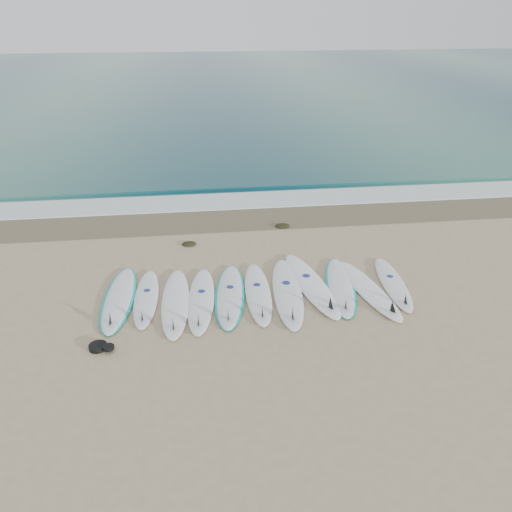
{
  "coord_description": "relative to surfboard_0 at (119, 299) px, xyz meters",
  "views": [
    {
      "loc": [
        -1.16,
        -8.9,
        5.42
      ],
      "look_at": [
        0.07,
        0.95,
        0.4
      ],
      "focal_mm": 35.0,
      "sensor_mm": 36.0,
      "label": 1
    }
  ],
  "objects": [
    {
      "name": "surfboard_1",
      "position": [
        0.55,
        -0.05,
        0.0
      ],
      "size": [
        0.51,
        2.33,
        0.3
      ],
      "rotation": [
        0.0,
        0.0,
        -0.01
      ],
      "color": "white",
      "rests_on": "ground"
    },
    {
      "name": "wave_crest",
      "position": [
        2.87,
        6.96,
        0.0
      ],
      "size": [
        120.0,
        1.0,
        0.1
      ],
      "primitive_type": "cube",
      "color": "#1E5453",
      "rests_on": "ground"
    },
    {
      "name": "foam_band",
      "position": [
        2.87,
        5.46,
        -0.03
      ],
      "size": [
        120.0,
        1.4,
        0.04
      ],
      "primitive_type": "cube",
      "color": "silver",
      "rests_on": "ground"
    },
    {
      "name": "surfboard_4",
      "position": [
        2.26,
        -0.14,
        -0.0
      ],
      "size": [
        0.9,
        2.63,
        0.33
      ],
      "rotation": [
        0.0,
        0.0,
        -0.11
      ],
      "color": "silver",
      "rests_on": "ground"
    },
    {
      "name": "surfboard_8",
      "position": [
        4.64,
        -0.06,
        -0.0
      ],
      "size": [
        1.04,
        2.63,
        0.32
      ],
      "rotation": [
        0.0,
        0.0,
        -0.17
      ],
      "color": "white",
      "rests_on": "ground"
    },
    {
      "name": "surfboard_5",
      "position": [
        2.86,
        -0.15,
        0.01
      ],
      "size": [
        0.63,
        2.57,
        0.33
      ],
      "rotation": [
        0.0,
        0.0,
        -0.04
      ],
      "color": "white",
      "rests_on": "ground"
    },
    {
      "name": "surfboard_2",
      "position": [
        1.15,
        -0.31,
        0.01
      ],
      "size": [
        0.6,
        2.69,
        0.34
      ],
      "rotation": [
        0.0,
        0.0,
        -0.02
      ],
      "color": "white",
      "rests_on": "ground"
    },
    {
      "name": "seaweed_far",
      "position": [
        3.97,
        3.34,
        -0.01
      ],
      "size": [
        0.4,
        0.31,
        0.08
      ],
      "primitive_type": "ellipsoid",
      "color": "black",
      "rests_on": "ground"
    },
    {
      "name": "ground",
      "position": [
        2.87,
        -0.04,
        -0.05
      ],
      "size": [
        120.0,
        120.0,
        0.0
      ],
      "primitive_type": "plane",
      "color": "tan"
    },
    {
      "name": "surfboard_3",
      "position": [
        1.67,
        -0.27,
        0.01
      ],
      "size": [
        0.73,
        2.61,
        0.33
      ],
      "rotation": [
        0.0,
        0.0,
        -0.07
      ],
      "color": "white",
      "rests_on": "ground"
    },
    {
      "name": "leash_coil",
      "position": [
        -0.13,
        -1.57,
        -0.0
      ],
      "size": [
        0.46,
        0.36,
        0.11
      ],
      "color": "black",
      "rests_on": "ground"
    },
    {
      "name": "surfboard_10",
      "position": [
        5.8,
        -0.11,
        0.0
      ],
      "size": [
        0.71,
        2.41,
        0.3
      ],
      "rotation": [
        0.0,
        0.0,
        -0.09
      ],
      "color": "white",
      "rests_on": "ground"
    },
    {
      "name": "wet_sand_band",
      "position": [
        2.87,
        4.06,
        -0.04
      ],
      "size": [
        120.0,
        1.8,
        0.01
      ],
      "primitive_type": "cube",
      "color": "brown",
      "rests_on": "ground"
    },
    {
      "name": "ocean",
      "position": [
        2.87,
        32.46,
        -0.03
      ],
      "size": [
        120.0,
        55.0,
        0.03
      ],
      "primitive_type": "cube",
      "color": "#1E5453",
      "rests_on": "ground"
    },
    {
      "name": "seaweed_near",
      "position": [
        1.44,
        2.52,
        -0.01
      ],
      "size": [
        0.36,
        0.28,
        0.07
      ],
      "primitive_type": "ellipsoid",
      "color": "black",
      "rests_on": "ground"
    },
    {
      "name": "surfboard_6",
      "position": [
        3.47,
        -0.21,
        0.01
      ],
      "size": [
        0.85,
        2.93,
        0.37
      ],
      "rotation": [
        0.0,
        0.0,
        -0.09
      ],
      "color": "white",
      "rests_on": "ground"
    },
    {
      "name": "surfboard_9",
      "position": [
        5.2,
        -0.31,
        0.01
      ],
      "size": [
        0.98,
        2.68,
        0.34
      ],
      "rotation": [
        0.0,
        0.0,
        0.17
      ],
      "color": "white",
      "rests_on": "ground"
    },
    {
      "name": "surfboard_7",
      "position": [
        4.04,
        0.05,
        0.01
      ],
      "size": [
        1.01,
        2.95,
        0.37
      ],
      "rotation": [
        0.0,
        0.0,
        0.14
      ],
      "color": "white",
      "rests_on": "ground"
    },
    {
      "name": "surfboard_0",
      "position": [
        0.0,
        0.0,
        0.0
      ],
      "size": [
        0.72,
        2.63,
        0.33
      ],
      "rotation": [
        0.0,
        0.0,
        -0.04
      ],
      "color": "white",
      "rests_on": "ground"
    }
  ]
}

